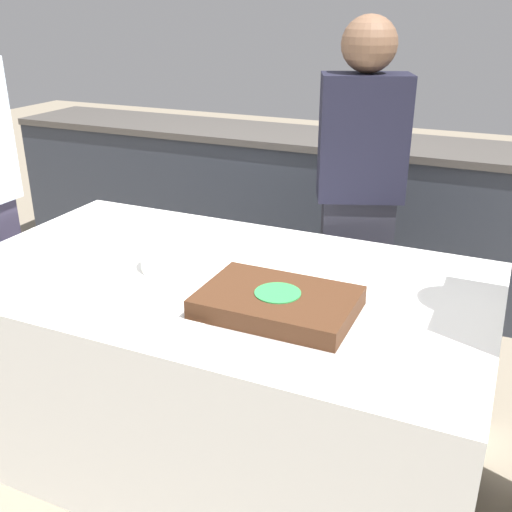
# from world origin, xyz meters

# --- Properties ---
(ground_plane) EXTENTS (14.00, 14.00, 0.00)m
(ground_plane) POSITION_xyz_m (0.00, 0.00, 0.00)
(ground_plane) COLOR gray
(back_counter) EXTENTS (4.40, 0.58, 0.92)m
(back_counter) POSITION_xyz_m (0.00, 1.62, 0.46)
(back_counter) COLOR #333842
(back_counter) RESTS_ON ground_plane
(dining_table) EXTENTS (1.91, 1.09, 0.74)m
(dining_table) POSITION_xyz_m (0.00, 0.00, 0.37)
(dining_table) COLOR white
(dining_table) RESTS_ON ground_plane
(cake) EXTENTS (0.52, 0.37, 0.07)m
(cake) POSITION_xyz_m (0.30, -0.17, 0.77)
(cake) COLOR #B7B2AD
(cake) RESTS_ON dining_table
(plate_stack) EXTENTS (0.21, 0.21, 0.07)m
(plate_stack) POSITION_xyz_m (-0.18, -0.02, 0.77)
(plate_stack) COLOR white
(plate_stack) RESTS_ON dining_table
(side_plate_near_cake) EXTENTS (0.21, 0.21, 0.00)m
(side_plate_near_cake) POSITION_xyz_m (0.21, 0.18, 0.74)
(side_plate_near_cake) COLOR white
(side_plate_near_cake) RESTS_ON dining_table
(utensil_pile) EXTENTS (0.18, 0.11, 0.02)m
(utensil_pile) POSITION_xyz_m (0.06, -0.42, 0.75)
(utensil_pile) COLOR white
(utensil_pile) RESTS_ON dining_table
(person_cutting_cake) EXTENTS (0.41, 0.32, 1.60)m
(person_cutting_cake) POSITION_xyz_m (0.30, 0.76, 0.84)
(person_cutting_cake) COLOR #282833
(person_cutting_cake) RESTS_ON ground_plane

